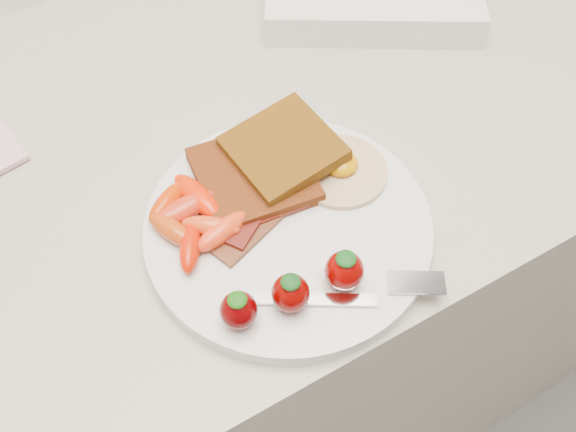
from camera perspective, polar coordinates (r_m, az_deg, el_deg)
counter at (r=1.08m, az=-4.22°, el=-8.67°), size 2.00×0.60×0.90m
plate at (r=0.60m, az=0.00°, el=-1.04°), size 0.27×0.27×0.02m
toast_lower at (r=0.62m, az=-3.08°, el=3.63°), size 0.12×0.12×0.01m
toast_upper at (r=0.63m, az=-0.44°, el=6.04°), size 0.10×0.10×0.02m
fried_egg at (r=0.63m, az=4.70°, el=4.19°), size 0.12×0.12×0.02m
bacon_strips at (r=0.60m, az=-2.33°, el=0.39°), size 0.12×0.09×0.01m
baby_carrots at (r=0.59m, az=-8.52°, el=-0.20°), size 0.09×0.11×0.02m
strawberries at (r=0.54m, az=0.69°, el=-6.52°), size 0.13×0.04×0.04m
fork at (r=0.56m, az=6.29°, el=-6.69°), size 0.17×0.09×0.00m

